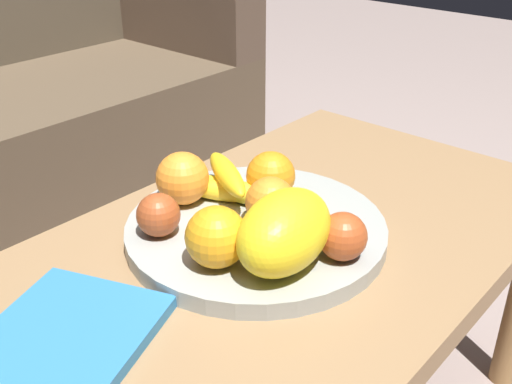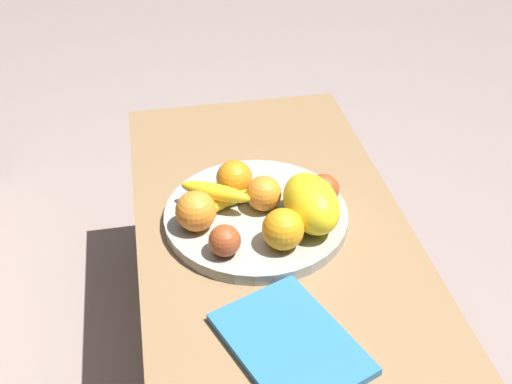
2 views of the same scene
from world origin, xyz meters
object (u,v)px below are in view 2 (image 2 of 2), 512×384
at_px(fruit_bowl, 256,216).
at_px(orange_right, 196,211).
at_px(orange_back, 282,229).
at_px(coffee_table, 274,250).
at_px(banana_bunch, 219,198).
at_px(apple_front, 324,189).
at_px(orange_front, 264,193).
at_px(magazine, 291,344).
at_px(orange_left, 234,178).
at_px(melon_large_front, 311,203).
at_px(apple_left, 225,241).

height_order(fruit_bowl, orange_right, orange_right).
xyz_separation_m(fruit_bowl, orange_back, (-0.11, -0.03, 0.05)).
bearing_deg(coffee_table, orange_right, 85.93).
distance_m(fruit_bowl, banana_bunch, 0.09).
bearing_deg(apple_front, orange_front, 88.19).
height_order(coffee_table, magazine, magazine).
xyz_separation_m(orange_left, orange_right, (-0.10, 0.09, 0.00)).
relative_size(melon_large_front, orange_front, 2.15).
bearing_deg(magazine, melon_large_front, -42.30).
distance_m(coffee_table, banana_bunch, 0.16).
xyz_separation_m(orange_right, apple_front, (0.03, -0.27, -0.01)).
bearing_deg(apple_front, melon_large_front, 145.05).
height_order(orange_back, apple_front, orange_back).
height_order(coffee_table, melon_large_front, melon_large_front).
xyz_separation_m(fruit_bowl, apple_left, (-0.11, 0.08, 0.04)).
bearing_deg(banana_bunch, orange_back, -143.66).
xyz_separation_m(orange_right, magazine, (-0.31, -0.12, -0.06)).
height_order(orange_right, magazine, orange_right).
distance_m(orange_right, magazine, 0.34).
height_order(orange_left, apple_left, orange_left).
relative_size(orange_front, orange_left, 0.95).
relative_size(melon_large_front, apple_left, 2.53).
bearing_deg(apple_left, banana_bunch, -3.33).
bearing_deg(apple_front, fruit_bowl, 92.51).
relative_size(orange_left, magazine, 0.30).
height_order(fruit_bowl, melon_large_front, melon_large_front).
height_order(orange_right, orange_back, same).
bearing_deg(orange_right, orange_back, -119.13).
height_order(coffee_table, orange_back, orange_back).
xyz_separation_m(melon_large_front, orange_front, (0.07, 0.08, -0.01)).
relative_size(orange_left, banana_bunch, 0.47).
xyz_separation_m(melon_large_front, magazine, (-0.28, 0.10, -0.07)).
bearing_deg(magazine, apple_left, -2.73).
relative_size(orange_right, magazine, 0.33).
bearing_deg(apple_left, orange_front, -38.91).
distance_m(orange_back, magazine, 0.23).
height_order(coffee_table, apple_front, apple_front).
distance_m(orange_right, apple_front, 0.27).
bearing_deg(apple_left, magazine, -161.08).
distance_m(orange_left, orange_back, 0.19).
bearing_deg(melon_large_front, apple_front, -34.95).
bearing_deg(orange_front, melon_large_front, -130.54).
xyz_separation_m(orange_front, apple_front, (-0.00, -0.13, -0.00)).
relative_size(coffee_table, fruit_bowl, 2.87).
distance_m(melon_large_front, orange_right, 0.23).
bearing_deg(orange_back, apple_front, -44.39).
distance_m(orange_back, apple_left, 0.11).
bearing_deg(orange_left, melon_large_front, -134.76).
xyz_separation_m(apple_front, apple_left, (-0.12, 0.23, -0.00)).
distance_m(fruit_bowl, orange_right, 0.14).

